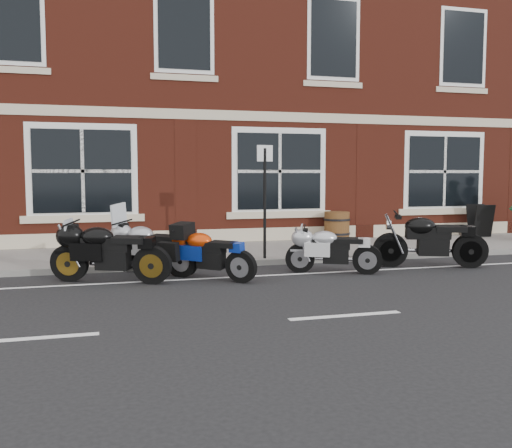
# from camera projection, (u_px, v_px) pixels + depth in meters

# --- Properties ---
(ground) EXTENTS (80.00, 80.00, 0.00)m
(ground) POSITION_uv_depth(u_px,v_px,m) (277.00, 277.00, 10.55)
(ground) COLOR black
(ground) RESTS_ON ground
(sidewalk) EXTENTS (30.00, 3.00, 0.12)m
(sidewalk) POSITION_uv_depth(u_px,v_px,m) (238.00, 252.00, 13.42)
(sidewalk) COLOR slate
(sidewalk) RESTS_ON ground
(kerb) EXTENTS (30.00, 0.16, 0.12)m
(kerb) POSITION_uv_depth(u_px,v_px,m) (257.00, 262.00, 11.90)
(kerb) COLOR slate
(kerb) RESTS_ON ground
(pub_building) EXTENTS (24.00, 12.00, 12.00)m
(pub_building) POSITION_uv_depth(u_px,v_px,m) (187.00, 57.00, 20.09)
(pub_building) COLOR maroon
(pub_building) RESTS_ON ground
(moto_touring_silver) EXTENTS (1.59, 1.47, 1.34)m
(moto_touring_silver) POSITION_uv_depth(u_px,v_px,m) (149.00, 245.00, 10.85)
(moto_touring_silver) COLOR black
(moto_touring_silver) RESTS_ON ground
(moto_sport_red) EXTENTS (1.46, 1.39, 0.85)m
(moto_sport_red) POSITION_uv_depth(u_px,v_px,m) (208.00, 252.00, 10.28)
(moto_sport_red) COLOR black
(moto_sport_red) RESTS_ON ground
(moto_sport_black) EXTENTS (2.06, 1.02, 0.99)m
(moto_sport_black) POSITION_uv_depth(u_px,v_px,m) (108.00, 250.00, 9.97)
(moto_sport_black) COLOR black
(moto_sport_black) RESTS_ON ground
(moto_sport_silver) EXTENTS (1.73, 0.85, 0.83)m
(moto_sport_silver) POSITION_uv_depth(u_px,v_px,m) (332.00, 249.00, 10.91)
(moto_sport_silver) COLOR black
(moto_sport_silver) RESTS_ON ground
(moto_naked_black) EXTENTS (2.19, 0.94, 1.03)m
(moto_naked_black) POSITION_uv_depth(u_px,v_px,m) (427.00, 238.00, 11.62)
(moto_naked_black) COLOR black
(moto_naked_black) RESTS_ON ground
(a_board_sign) EXTENTS (0.60, 0.44, 0.93)m
(a_board_sign) POSITION_uv_depth(u_px,v_px,m) (480.00, 220.00, 16.16)
(a_board_sign) COLOR black
(a_board_sign) RESTS_ON sidewalk
(barrel_planter) EXTENTS (0.70, 0.70, 0.78)m
(barrel_planter) POSITION_uv_depth(u_px,v_px,m) (337.00, 226.00, 15.19)
(barrel_planter) COLOR #431F12
(barrel_planter) RESTS_ON sidewalk
(parking_sign) EXTENTS (0.34, 0.06, 2.38)m
(parking_sign) POSITION_uv_depth(u_px,v_px,m) (265.00, 193.00, 11.96)
(parking_sign) COLOR black
(parking_sign) RESTS_ON sidewalk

